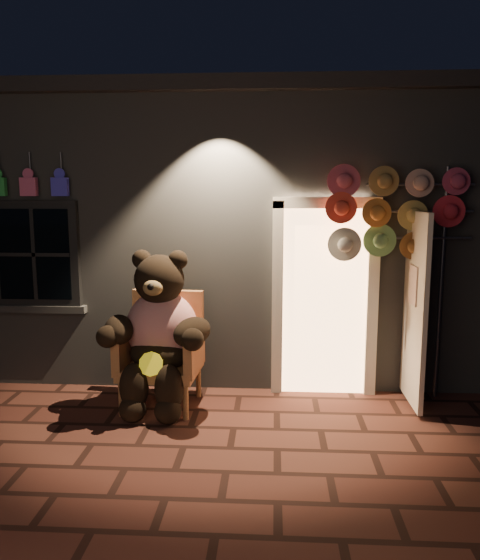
{
  "coord_description": "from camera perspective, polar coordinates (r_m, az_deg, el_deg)",
  "views": [
    {
      "loc": [
        0.79,
        -4.52,
        2.24
      ],
      "look_at": [
        0.44,
        1.0,
        1.35
      ],
      "focal_mm": 35.0,
      "sensor_mm": 36.0,
      "label": 1
    }
  ],
  "objects": [
    {
      "name": "ground",
      "position": [
        5.1,
        -5.92,
        -16.95
      ],
      "size": [
        60.0,
        60.0,
        0.0
      ],
      "primitive_type": "plane",
      "color": "#51291F",
      "rests_on": "ground"
    },
    {
      "name": "shop_building",
      "position": [
        8.55,
        -1.71,
        5.76
      ],
      "size": [
        7.3,
        5.95,
        3.51
      ],
      "color": "slate",
      "rests_on": "ground"
    },
    {
      "name": "wicker_armchair",
      "position": [
        5.89,
        -8.04,
        -7.17
      ],
      "size": [
        0.86,
        0.79,
        1.19
      ],
      "rotation": [
        0.0,
        0.0,
        -0.07
      ],
      "color": "#B58146",
      "rests_on": "ground"
    },
    {
      "name": "teddy_bear",
      "position": [
        5.69,
        -8.46,
        -5.38
      ],
      "size": [
        1.21,
        0.96,
        1.66
      ],
      "rotation": [
        0.0,
        0.0,
        -0.07
      ],
      "color": "#AE1612",
      "rests_on": "ground"
    },
    {
      "name": "hat_rack",
      "position": [
        5.93,
        15.83,
        6.89
      ],
      "size": [
        1.52,
        0.22,
        2.53
      ],
      "color": "#59595E",
      "rests_on": "ground"
    }
  ]
}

